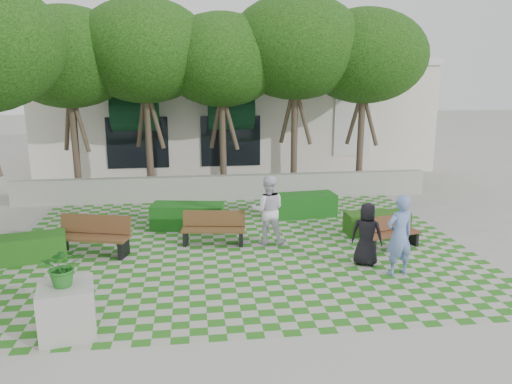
{
  "coord_description": "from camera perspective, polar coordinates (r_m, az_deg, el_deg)",
  "views": [
    {
      "loc": [
        -1.18,
        -11.54,
        4.61
      ],
      "look_at": [
        0.5,
        1.5,
        1.4
      ],
      "focal_mm": 35.0,
      "sensor_mm": 36.0,
      "label": 1
    }
  ],
  "objects": [
    {
      "name": "tree_row",
      "position": [
        17.52,
        -9.93,
        15.38
      ],
      "size": [
        17.7,
        13.4,
        7.41
      ],
      "color": "#47382B",
      "rests_on": "ground"
    },
    {
      "name": "planter_front",
      "position": [
        9.62,
        -20.87,
        -11.36
      ],
      "size": [
        1.1,
        1.1,
        1.67
      ],
      "rotation": [
        0.0,
        0.0,
        0.19
      ],
      "color": "#9E9B93",
      "rests_on": "ground"
    },
    {
      "name": "ground",
      "position": [
        12.49,
        -1.41,
        -7.95
      ],
      "size": [
        90.0,
        90.0,
        0.0
      ],
      "primitive_type": "plane",
      "color": "gray",
      "rests_on": "ground"
    },
    {
      "name": "hedge_west",
      "position": [
        13.67,
        -24.74,
        -5.87
      ],
      "size": [
        1.97,
        1.15,
        0.65
      ],
      "primitive_type": "cube",
      "rotation": [
        0.0,
        0.0,
        0.24
      ],
      "color": "#1B4D14",
      "rests_on": "ground"
    },
    {
      "name": "person_white",
      "position": [
        13.48,
        1.38,
        -2.07
      ],
      "size": [
        1.01,
        0.83,
        1.89
      ],
      "primitive_type": "imported",
      "rotation": [
        0.0,
        0.0,
        3.01
      ],
      "color": "white",
      "rests_on": "ground"
    },
    {
      "name": "building",
      "position": [
        25.8,
        -2.65,
        9.05
      ],
      "size": [
        18.0,
        8.92,
        5.15
      ],
      "color": "silver",
      "rests_on": "ground"
    },
    {
      "name": "bench_west",
      "position": [
        13.47,
        -18.14,
        -4.85
      ],
      "size": [
        2.0,
        1.13,
        1.0
      ],
      "rotation": [
        0.0,
        0.0,
        -0.28
      ],
      "color": "#54351D",
      "rests_on": "ground"
    },
    {
      "name": "person_blue",
      "position": [
        11.88,
        16.06,
        -4.8
      ],
      "size": [
        0.77,
        0.6,
        1.9
      ],
      "primitive_type": "imported",
      "rotation": [
        0.0,
        0.0,
        3.37
      ],
      "color": "#6D86C8",
      "rests_on": "ground"
    },
    {
      "name": "person_dark",
      "position": [
        12.35,
        12.54,
        -4.73
      ],
      "size": [
        0.9,
        0.8,
        1.55
      ],
      "primitive_type": "imported",
      "rotation": [
        0.0,
        0.0,
        2.62
      ],
      "color": "black",
      "rests_on": "ground"
    },
    {
      "name": "lawn",
      "position": [
        13.41,
        -1.86,
        -6.36
      ],
      "size": [
        12.0,
        12.0,
        0.0
      ],
      "primitive_type": "plane",
      "color": "#2B721E",
      "rests_on": "ground"
    },
    {
      "name": "bench_east",
      "position": [
        13.82,
        15.1,
        -4.52
      ],
      "size": [
        1.66,
        0.95,
        0.83
      ],
      "rotation": [
        0.0,
        0.0,
        0.29
      ],
      "color": "#55301D",
      "rests_on": "ground"
    },
    {
      "name": "retaining_wall",
      "position": [
        18.26,
        -3.45,
        0.52
      ],
      "size": [
        15.0,
        0.36,
        0.9
      ],
      "primitive_type": "cube",
      "color": "#9E9B93",
      "rests_on": "ground"
    },
    {
      "name": "hedge_midleft",
      "position": [
        15.07,
        -7.82,
        -2.75
      ],
      "size": [
        2.23,
        1.2,
        0.74
      ],
      "primitive_type": "cube",
      "rotation": [
        0.0,
        0.0,
        -0.17
      ],
      "color": "#144E15",
      "rests_on": "ground"
    },
    {
      "name": "hedge_midright",
      "position": [
        16.22,
        5.35,
        -1.51
      ],
      "size": [
        2.17,
        1.04,
        0.74
      ],
      "primitive_type": "cube",
      "rotation": [
        0.0,
        0.0,
        0.1
      ],
      "color": "#144E17",
      "rests_on": "ground"
    },
    {
      "name": "sidewalk_south",
      "position": [
        8.33,
        2.18,
        -19.84
      ],
      "size": [
        16.0,
        2.0,
        0.01
      ],
      "primitive_type": "cube",
      "color": "#9E9B93",
      "rests_on": "ground"
    },
    {
      "name": "hedge_east",
      "position": [
        14.87,
        13.62,
        -3.47
      ],
      "size": [
        1.82,
        0.77,
        0.63
      ],
      "primitive_type": "cube",
      "rotation": [
        0.0,
        0.0,
        0.03
      ],
      "color": "#1D4612",
      "rests_on": "ground"
    },
    {
      "name": "bench_mid",
      "position": [
        13.63,
        -4.88,
        -4.2
      ],
      "size": [
        1.76,
        0.8,
        0.89
      ],
      "rotation": [
        0.0,
        0.0,
        -0.14
      ],
      "color": "#51361B",
      "rests_on": "ground"
    }
  ]
}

